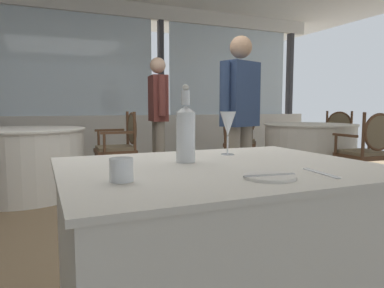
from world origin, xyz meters
TOP-DOWN VIEW (x-y plane):
  - ground_plane at (0.00, 0.00)m, footprint 12.17×12.17m
  - window_wall_far at (-0.00, 3.51)m, footprint 9.17×0.14m
  - foreground_table at (0.05, -1.36)m, footprint 1.24×0.98m
  - side_plate at (0.07, -1.66)m, footprint 0.17×0.17m
  - butter_knife at (0.07, -1.66)m, footprint 0.18×0.04m
  - dinner_fork at (0.29, -1.67)m, footprint 0.05×0.19m
  - water_bottle at (-0.04, -1.24)m, footprint 0.08×0.08m
  - wine_glass at (0.23, -1.10)m, footprint 0.08×0.08m
  - water_tumbler at (-0.38, -1.52)m, footprint 0.07×0.07m
  - background_table_0 at (2.91, 1.32)m, footprint 1.28×1.28m
  - dining_chair_0_0 at (3.88, 1.77)m, footprint 0.61×0.64m
  - dining_chair_0_1 at (2.04, 1.93)m, footprint 0.64×0.66m
  - dining_chair_0_2 at (2.83, 0.26)m, footprint 0.56×0.50m
  - background_table_1 at (-0.78, 1.71)m, footprint 1.34×1.34m
  - dining_chair_1_0 at (0.31, 1.68)m, footprint 0.48×0.54m
  - diner_person_0 at (0.86, 1.92)m, footprint 0.23×0.53m
  - diner_person_1 at (1.15, 0.30)m, footprint 0.50×0.31m

SIDE VIEW (x-z plane):
  - ground_plane at x=0.00m, z-range 0.00..0.00m
  - background_table_1 at x=-0.78m, z-range 0.00..0.75m
  - foreground_table at x=0.05m, z-range 0.00..0.75m
  - background_table_0 at x=2.91m, z-range 0.00..0.75m
  - dining_chair_0_2 at x=2.83m, z-range 0.08..1.01m
  - dining_chair_0_0 at x=3.88m, z-range 0.08..1.01m
  - dining_chair_1_0 at x=0.31m, z-range 0.09..1.02m
  - dining_chair_0_1 at x=2.04m, z-range 0.08..1.05m
  - dinner_fork at x=0.29m, z-range 0.75..0.76m
  - side_plate at x=0.07m, z-range 0.75..0.76m
  - butter_knife at x=0.07m, z-range 0.76..0.76m
  - water_tumbler at x=-0.38m, z-range 0.75..0.82m
  - water_bottle at x=-0.04m, z-range 0.72..1.04m
  - wine_glass at x=0.23m, z-range 0.79..1.00m
  - diner_person_0 at x=0.86m, z-range 0.11..1.75m
  - diner_person_1 at x=1.15m, z-range 0.11..1.76m
  - window_wall_far at x=0.00m, z-range -0.28..2.49m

